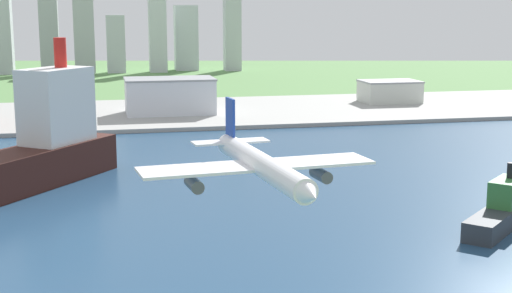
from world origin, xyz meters
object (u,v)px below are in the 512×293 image
object	(u,v)px
airplane_landing	(261,165)
container_barge	(502,210)
warehouse_annex	(390,91)
cargo_ship	(43,142)
warehouse_main	(170,96)

from	to	relation	value
airplane_landing	container_barge	size ratio (longest dim) A/B	1.13
container_barge	warehouse_annex	distance (m)	304.32
cargo_ship	warehouse_annex	bearing A→B (deg)	40.67
cargo_ship	warehouse_annex	size ratio (longest dim) A/B	1.88
cargo_ship	airplane_landing	bearing A→B (deg)	-75.30
warehouse_annex	cargo_ship	bearing A→B (deg)	-139.33
airplane_landing	warehouse_main	bearing A→B (deg)	86.82
cargo_ship	warehouse_main	distance (m)	186.76
container_barge	warehouse_annex	size ratio (longest dim) A/B	0.97
warehouse_main	warehouse_annex	world-z (taller)	warehouse_main
airplane_landing	container_barge	xyz separation A→B (m)	(99.95, 88.79, -37.93)
cargo_ship	warehouse_main	xyz separation A→B (m)	(68.17, 173.86, -2.62)
cargo_ship	warehouse_main	bearing A→B (deg)	68.59
container_barge	warehouse_main	bearing A→B (deg)	106.57
airplane_landing	warehouse_main	world-z (taller)	airplane_landing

